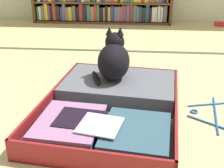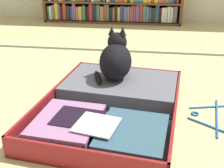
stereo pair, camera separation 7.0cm
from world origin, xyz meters
name	(u,v)px [view 1 (the left image)]	position (x,y,z in m)	size (l,w,h in m)	color
ground_plane	(134,119)	(0.00, 0.00, 0.00)	(10.00, 10.00, 0.00)	tan
tatami_border	(136,51)	(0.00, 1.09, 0.00)	(4.80, 0.05, 0.00)	#3B4633
open_suitcase	(113,102)	(-0.11, 0.08, 0.04)	(0.74, 0.95, 0.10)	maroon
black_cat	(114,60)	(-0.13, 0.28, 0.21)	(0.23, 0.26, 0.28)	black
clothes_hanger	(208,113)	(0.38, 0.08, 0.01)	(0.22, 0.38, 0.01)	#1F5B9D
small_red_pouch	(219,24)	(0.94, 2.12, 0.02)	(0.10, 0.07, 0.05)	red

